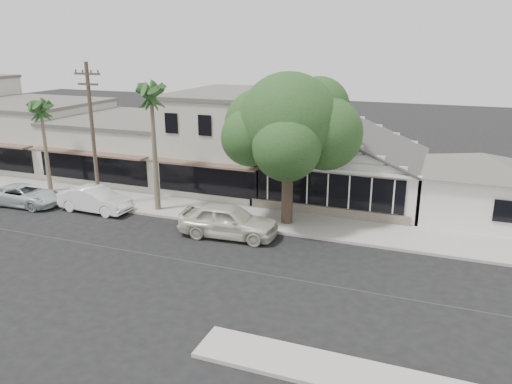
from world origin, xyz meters
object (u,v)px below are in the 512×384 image
at_px(car_1, 95,199).
at_px(shade_tree, 289,126).
at_px(car_2, 25,195).
at_px(utility_pole, 93,133).
at_px(car_0, 228,221).

relative_size(car_1, shade_tree, 0.54).
distance_m(car_1, car_2, 5.04).
bearing_deg(utility_pole, car_1, -66.31).
distance_m(car_0, car_1, 9.43).
bearing_deg(utility_pole, shade_tree, 7.35).
xyz_separation_m(car_2, shade_tree, (16.71, 2.93, 5.01)).
distance_m(utility_pole, car_0, 10.58).
height_order(car_0, car_2, car_0).
relative_size(car_0, shade_tree, 0.62).
xyz_separation_m(utility_pole, car_0, (9.72, -1.58, -3.87)).
bearing_deg(shade_tree, utility_pole, -172.65).
bearing_deg(car_1, car_2, 98.66).
bearing_deg(car_0, utility_pole, 76.66).
xyz_separation_m(car_1, shade_tree, (11.71, 2.31, 4.92)).
xyz_separation_m(utility_pole, shade_tree, (12.04, 1.55, 0.90)).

